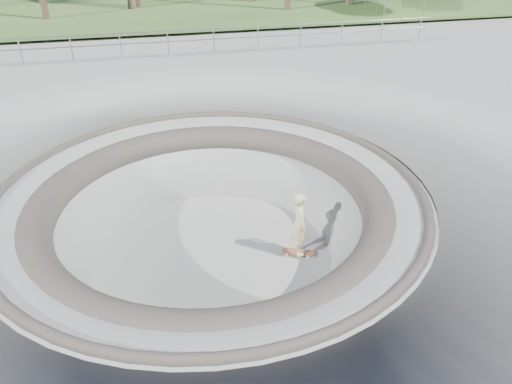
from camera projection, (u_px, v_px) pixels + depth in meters
ground at (210, 192)px, 11.81m from camera, size 180.00×180.00×0.00m
skate_bowl at (213, 254)px, 12.74m from camera, size 14.00×14.00×4.10m
distant_hills at (176, 18)px, 64.18m from camera, size 103.20×45.00×28.60m
safety_railing at (168, 42)px, 21.56m from camera, size 25.00×0.06×1.03m
skateboard at (298, 252)px, 12.82m from camera, size 0.85×0.53×0.09m
skater at (299, 224)px, 12.37m from camera, size 0.42×0.64×1.73m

